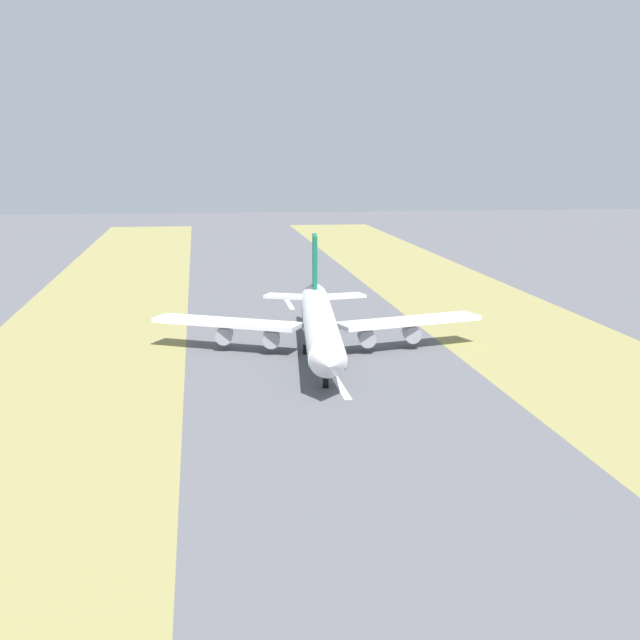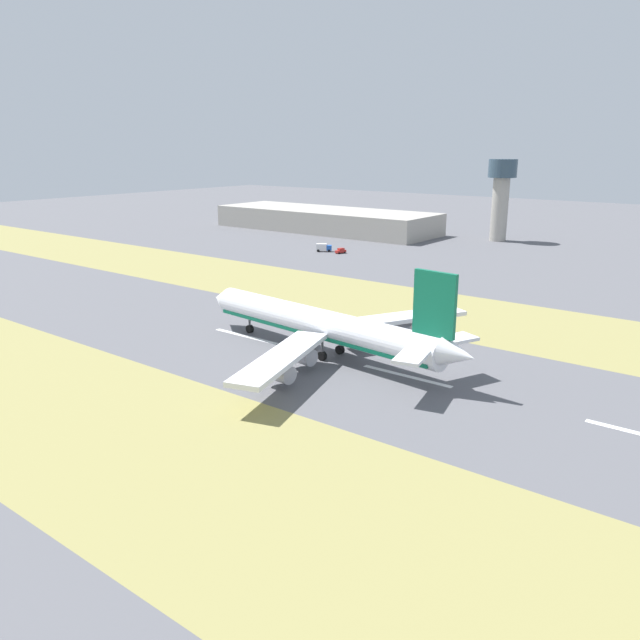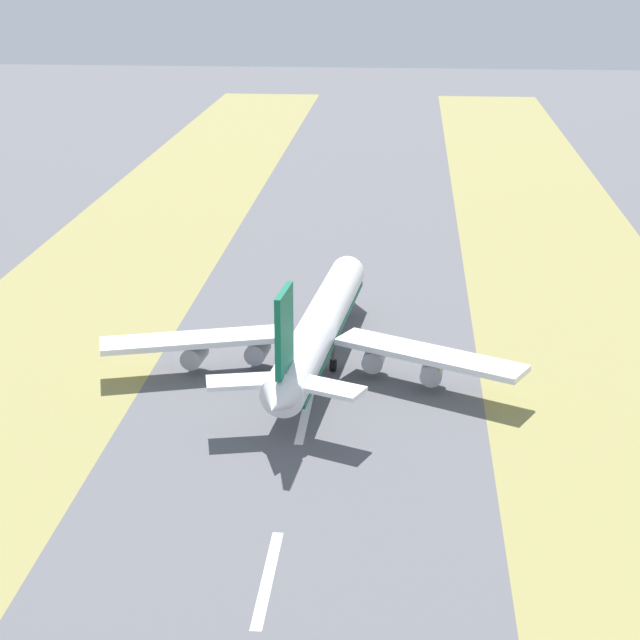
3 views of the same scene
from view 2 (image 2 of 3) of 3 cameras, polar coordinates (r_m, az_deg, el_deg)
ground_plane at (r=124.46m, az=-0.23°, el=-3.12°), size 800.00×800.00×0.00m
grass_median_west at (r=95.51m, az=-17.24°, el=-9.88°), size 40.00×600.00×0.01m
grass_median_east at (r=160.95m, az=9.61°, el=1.01°), size 40.00×600.00×0.01m
centreline_dash_mid at (r=113.89m, az=7.91°, el=-5.09°), size 1.20×18.00×0.01m
centreline_dash_far at (r=136.80m, az=-6.77°, el=-1.49°), size 1.20×18.00×0.01m
airplane_main_jet at (r=121.55m, az=0.66°, el=-0.61°), size 63.85×67.22×20.20m
terminal_building at (r=308.87m, az=0.45°, el=9.14°), size 36.00×112.38×10.27m
control_tower at (r=283.57m, az=16.22°, el=11.26°), size 12.00×12.00×34.69m
service_truck at (r=245.99m, az=0.33°, el=6.66°), size 5.29×6.16×3.10m
apron_car at (r=242.21m, az=1.90°, el=6.35°), size 4.70×2.82×2.03m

